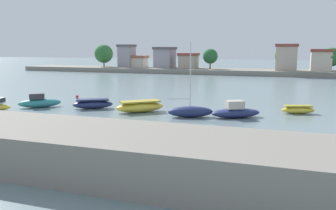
{
  "coord_description": "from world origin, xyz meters",
  "views": [
    {
      "loc": [
        21.97,
        -25.67,
        6.8
      ],
      "look_at": [
        9.43,
        9.95,
        0.83
      ],
      "focal_mm": 38.49,
      "sensor_mm": 36.0,
      "label": 1
    }
  ],
  "objects_px": {
    "moored_boat_3": "(140,107)",
    "moored_boat_5": "(236,112)",
    "moored_boat_1": "(39,102)",
    "moored_boat_2": "(93,104)",
    "moored_boat_6": "(298,110)",
    "mooring_buoy_3": "(309,137)",
    "mooring_buoy_4": "(77,97)",
    "moored_boat_4": "(190,111)"
  },
  "relations": [
    {
      "from": "moored_boat_3",
      "to": "moored_boat_5",
      "type": "xyz_separation_m",
      "value": [
        10.18,
        0.33,
        -0.01
      ]
    },
    {
      "from": "moored_boat_1",
      "to": "moored_boat_6",
      "type": "relative_size",
      "value": 1.24
    },
    {
      "from": "moored_boat_6",
      "to": "mooring_buoy_3",
      "type": "distance_m",
      "value": 11.14
    },
    {
      "from": "moored_boat_1",
      "to": "moored_boat_4",
      "type": "relative_size",
      "value": 0.61
    },
    {
      "from": "moored_boat_1",
      "to": "moored_boat_2",
      "type": "relative_size",
      "value": 0.97
    },
    {
      "from": "moored_boat_4",
      "to": "mooring_buoy_3",
      "type": "relative_size",
      "value": 23.82
    },
    {
      "from": "moored_boat_3",
      "to": "moored_boat_6",
      "type": "xyz_separation_m",
      "value": [
        16.05,
        4.72,
        -0.18
      ]
    },
    {
      "from": "moored_boat_3",
      "to": "moored_boat_5",
      "type": "relative_size",
      "value": 0.99
    },
    {
      "from": "moored_boat_1",
      "to": "moored_boat_2",
      "type": "bearing_deg",
      "value": -29.45
    },
    {
      "from": "moored_boat_2",
      "to": "moored_boat_6",
      "type": "height_order",
      "value": "moored_boat_2"
    },
    {
      "from": "moored_boat_2",
      "to": "mooring_buoy_4",
      "type": "height_order",
      "value": "moored_boat_2"
    },
    {
      "from": "moored_boat_2",
      "to": "moored_boat_4",
      "type": "relative_size",
      "value": 0.63
    },
    {
      "from": "mooring_buoy_4",
      "to": "moored_boat_6",
      "type": "bearing_deg",
      "value": -4.84
    },
    {
      "from": "moored_boat_1",
      "to": "mooring_buoy_4",
      "type": "height_order",
      "value": "moored_boat_1"
    },
    {
      "from": "moored_boat_1",
      "to": "moored_boat_3",
      "type": "xyz_separation_m",
      "value": [
        12.3,
        1.01,
        -0.04
      ]
    },
    {
      "from": "moored_boat_4",
      "to": "moored_boat_5",
      "type": "relative_size",
      "value": 1.4
    },
    {
      "from": "moored_boat_4",
      "to": "moored_boat_5",
      "type": "distance_m",
      "value": 4.48
    },
    {
      "from": "moored_boat_4",
      "to": "moored_boat_6",
      "type": "xyz_separation_m",
      "value": [
        10.15,
        5.7,
        -0.16
      ]
    },
    {
      "from": "moored_boat_1",
      "to": "moored_boat_6",
      "type": "bearing_deg",
      "value": -29.75
    },
    {
      "from": "moored_boat_2",
      "to": "mooring_buoy_4",
      "type": "distance_m",
      "value": 9.52
    },
    {
      "from": "moored_boat_6",
      "to": "mooring_buoy_3",
      "type": "relative_size",
      "value": 11.8
    },
    {
      "from": "moored_boat_3",
      "to": "moored_boat_6",
      "type": "relative_size",
      "value": 1.42
    },
    {
      "from": "moored_boat_4",
      "to": "mooring_buoy_3",
      "type": "distance_m",
      "value": 12.16
    },
    {
      "from": "moored_boat_5",
      "to": "moored_boat_6",
      "type": "height_order",
      "value": "moored_boat_5"
    },
    {
      "from": "mooring_buoy_3",
      "to": "moored_boat_1",
      "type": "bearing_deg",
      "value": 169.51
    },
    {
      "from": "moored_boat_5",
      "to": "mooring_buoy_4",
      "type": "bearing_deg",
      "value": 133.64
    },
    {
      "from": "moored_boat_6",
      "to": "mooring_buoy_4",
      "type": "xyz_separation_m",
      "value": [
        -28.65,
        2.42,
        -0.2
      ]
    },
    {
      "from": "moored_boat_1",
      "to": "mooring_buoy_3",
      "type": "bearing_deg",
      "value": -51.67
    },
    {
      "from": "moored_boat_6",
      "to": "moored_boat_5",
      "type": "bearing_deg",
      "value": -160.53
    },
    {
      "from": "moored_boat_1",
      "to": "moored_boat_3",
      "type": "relative_size",
      "value": 0.87
    },
    {
      "from": "moored_boat_3",
      "to": "moored_boat_5",
      "type": "height_order",
      "value": "moored_boat_5"
    },
    {
      "from": "moored_boat_4",
      "to": "mooring_buoy_3",
      "type": "height_order",
      "value": "moored_boat_4"
    },
    {
      "from": "moored_boat_5",
      "to": "mooring_buoy_3",
      "type": "xyz_separation_m",
      "value": [
        6.59,
        -6.73,
        -0.42
      ]
    },
    {
      "from": "moored_boat_2",
      "to": "mooring_buoy_3",
      "type": "xyz_separation_m",
      "value": [
        22.76,
        -6.69,
        -0.37
      ]
    },
    {
      "from": "moored_boat_4",
      "to": "mooring_buoy_4",
      "type": "relative_size",
      "value": 17.47
    },
    {
      "from": "moored_boat_1",
      "to": "moored_boat_5",
      "type": "relative_size",
      "value": 0.86
    },
    {
      "from": "moored_boat_6",
      "to": "moored_boat_2",
      "type": "bearing_deg",
      "value": 174.02
    },
    {
      "from": "moored_boat_2",
      "to": "moored_boat_4",
      "type": "distance_m",
      "value": 11.96
    },
    {
      "from": "moored_boat_2",
      "to": "moored_boat_6",
      "type": "relative_size",
      "value": 1.27
    },
    {
      "from": "moored_boat_3",
      "to": "mooring_buoy_3",
      "type": "bearing_deg",
      "value": -61.67
    },
    {
      "from": "mooring_buoy_3",
      "to": "moored_boat_3",
      "type": "bearing_deg",
      "value": 159.12
    },
    {
      "from": "moored_boat_3",
      "to": "mooring_buoy_3",
      "type": "height_order",
      "value": "moored_boat_3"
    }
  ]
}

